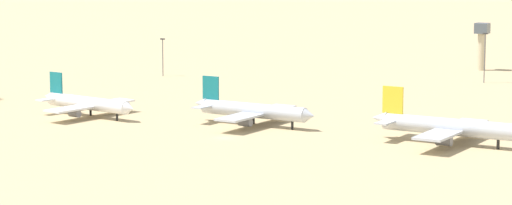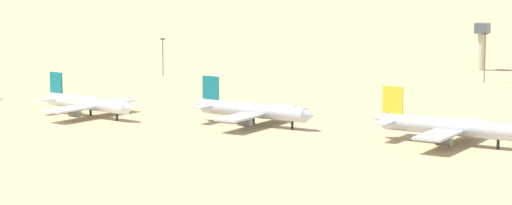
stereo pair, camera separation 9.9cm
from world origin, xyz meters
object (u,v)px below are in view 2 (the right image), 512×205
parked_jet_teal_2 (252,110)px  light_pole_mid (163,54)px  parked_jet_yellow_3 (446,127)px  parked_jet_teal_1 (87,103)px  control_tower (482,42)px  light_pole_west (485,54)px

parked_jet_teal_2 → light_pole_mid: size_ratio=2.74×
parked_jet_yellow_3 → parked_jet_teal_1: bearing=-173.6°
parked_jet_teal_2 → control_tower: 159.00m
control_tower → parked_jet_teal_2: bearing=-97.4°
parked_jet_teal_1 → light_pole_west: bearing=68.0°
parked_jet_teal_2 → control_tower: control_tower is taller
parked_jet_yellow_3 → light_pole_mid: 163.65m
parked_jet_yellow_3 → light_pole_west: bearing=105.0°
light_pole_west → control_tower: bearing=107.0°
parked_jet_teal_1 → parked_jet_teal_2: parked_jet_teal_2 is taller
parked_jet_teal_2 → control_tower: size_ratio=2.09×
parked_jet_yellow_3 → light_pole_mid: bearing=151.1°
parked_jet_teal_1 → light_pole_west: light_pole_west is taller
control_tower → parked_jet_yellow_3: bearing=-77.4°
control_tower → light_pole_west: 39.45m
light_pole_west → light_pole_mid: light_pole_west is taller
light_pole_west → parked_jet_teal_1: bearing=-122.5°
parked_jet_teal_2 → light_pole_mid: (-81.41, 85.22, 4.08)m
parked_jet_teal_2 → light_pole_west: light_pole_west is taller
parked_jet_teal_1 → control_tower: size_ratio=1.96×
parked_jet_teal_1 → parked_jet_teal_2: size_ratio=0.94×
parked_jet_teal_2 → parked_jet_yellow_3: (56.22, -3.23, 0.26)m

